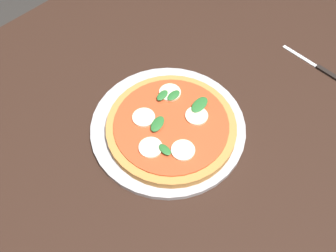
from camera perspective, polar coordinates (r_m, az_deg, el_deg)
dining_table at (r=0.84m, az=-1.10°, el=-8.48°), size 1.45×1.16×0.76m
serving_tray at (r=0.81m, az=-0.00°, el=-0.16°), size 0.33×0.33×0.01m
pizza at (r=0.79m, az=0.48°, el=-0.07°), size 0.27×0.27×0.03m
knife at (r=0.98m, az=21.73°, el=7.93°), size 0.01×0.17×0.01m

